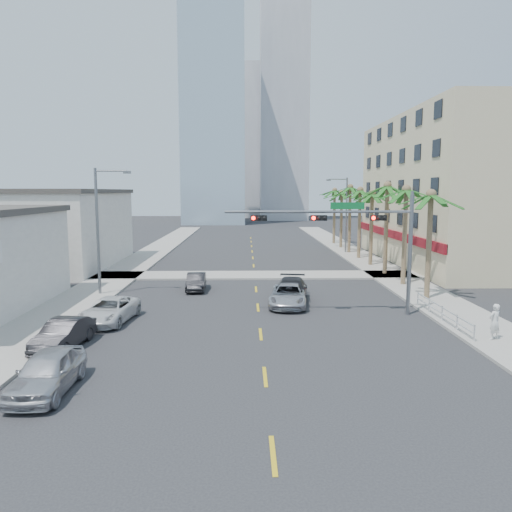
% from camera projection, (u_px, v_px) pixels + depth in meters
% --- Properties ---
extents(ground, '(260.00, 260.00, 0.00)m').
position_uv_depth(ground, '(263.00, 360.00, 21.99)').
color(ground, '#262628').
rests_on(ground, ground).
extents(sidewalk_right, '(4.00, 120.00, 0.15)m').
position_uv_depth(sidewalk_right, '(397.00, 279.00, 42.05)').
color(sidewalk_right, gray).
rests_on(sidewalk_right, ground).
extents(sidewalk_left, '(4.00, 120.00, 0.15)m').
position_uv_depth(sidewalk_left, '(111.00, 280.00, 41.57)').
color(sidewalk_left, gray).
rests_on(sidewalk_left, ground).
extents(sidewalk_cross, '(80.00, 4.00, 0.15)m').
position_uv_depth(sidewalk_cross, '(255.00, 275.00, 43.80)').
color(sidewalk_cross, gray).
rests_on(sidewalk_cross, ground).
extents(building_right, '(15.25, 28.00, 15.00)m').
position_uv_depth(building_right, '(467.00, 190.00, 51.21)').
color(building_right, beige).
rests_on(building_right, ground).
extents(building_left_far, '(11.00, 18.00, 7.20)m').
position_uv_depth(building_left_far, '(55.00, 230.00, 48.90)').
color(building_left_far, beige).
rests_on(building_left_far, ground).
extents(tower_far_left, '(14.00, 14.00, 48.00)m').
position_uv_depth(tower_far_left, '(214.00, 117.00, 112.93)').
color(tower_far_left, '#99B2C6').
rests_on(tower_far_left, ground).
extents(tower_far_right, '(12.00, 12.00, 60.00)m').
position_uv_depth(tower_far_right, '(284.00, 102.00, 127.36)').
color(tower_far_right, '#ADADB2').
rests_on(tower_far_right, ground).
extents(tower_far_center, '(16.00, 16.00, 42.00)m').
position_uv_depth(tower_far_center, '(238.00, 144.00, 143.16)').
color(tower_far_center, '#ADADB2').
rests_on(tower_far_center, ground).
extents(traffic_signal_mast, '(11.12, 0.54, 7.20)m').
position_uv_depth(traffic_signal_mast, '(357.00, 231.00, 29.34)').
color(traffic_signal_mast, slate).
rests_on(traffic_signal_mast, ground).
extents(palm_tree_0, '(4.80, 4.80, 7.80)m').
position_uv_depth(palm_tree_0, '(431.00, 196.00, 33.21)').
color(palm_tree_0, brown).
rests_on(palm_tree_0, ground).
extents(palm_tree_1, '(4.80, 4.80, 8.16)m').
position_uv_depth(palm_tree_1, '(406.00, 191.00, 38.32)').
color(palm_tree_1, brown).
rests_on(palm_tree_1, ground).
extents(palm_tree_2, '(4.80, 4.80, 8.52)m').
position_uv_depth(palm_tree_2, '(387.00, 187.00, 43.43)').
color(palm_tree_2, brown).
rests_on(palm_tree_2, ground).
extents(palm_tree_3, '(4.80, 4.80, 7.80)m').
position_uv_depth(palm_tree_3, '(372.00, 194.00, 48.67)').
color(palm_tree_3, brown).
rests_on(palm_tree_3, ground).
extents(palm_tree_4, '(4.80, 4.80, 8.16)m').
position_uv_depth(palm_tree_4, '(360.00, 191.00, 53.79)').
color(palm_tree_4, brown).
rests_on(palm_tree_4, ground).
extents(palm_tree_5, '(4.80, 4.80, 8.52)m').
position_uv_depth(palm_tree_5, '(350.00, 188.00, 58.90)').
color(palm_tree_5, brown).
rests_on(palm_tree_5, ground).
extents(palm_tree_6, '(4.80, 4.80, 7.80)m').
position_uv_depth(palm_tree_6, '(342.00, 194.00, 64.14)').
color(palm_tree_6, brown).
rests_on(palm_tree_6, ground).
extents(palm_tree_7, '(4.80, 4.80, 8.16)m').
position_uv_depth(palm_tree_7, '(335.00, 191.00, 69.25)').
color(palm_tree_7, brown).
rests_on(palm_tree_7, ground).
extents(streetlight_left, '(2.55, 0.25, 9.00)m').
position_uv_depth(streetlight_left, '(100.00, 225.00, 35.00)').
color(streetlight_left, slate).
rests_on(streetlight_left, ground).
extents(streetlight_right, '(2.55, 0.25, 9.00)m').
position_uv_depth(streetlight_right, '(345.00, 211.00, 59.23)').
color(streetlight_right, slate).
rests_on(streetlight_right, ground).
extents(guardrail, '(0.08, 8.08, 1.00)m').
position_uv_depth(guardrail, '(442.00, 312.00, 28.06)').
color(guardrail, silver).
rests_on(guardrail, ground).
extents(car_parked_near, '(1.83, 4.53, 1.54)m').
position_uv_depth(car_parked_near, '(47.00, 372.00, 18.39)').
color(car_parked_near, silver).
rests_on(car_parked_near, ground).
extents(car_parked_mid, '(1.98, 4.33, 1.38)m').
position_uv_depth(car_parked_mid, '(64.00, 334.00, 23.57)').
color(car_parked_mid, black).
rests_on(car_parked_mid, ground).
extents(car_parked_far, '(2.86, 5.20, 1.38)m').
position_uv_depth(car_parked_far, '(109.00, 310.00, 28.26)').
color(car_parked_far, silver).
rests_on(car_parked_far, ground).
extents(car_lane_left, '(1.48, 3.92, 1.28)m').
position_uv_depth(car_lane_left, '(196.00, 282.00, 37.46)').
color(car_lane_left, black).
rests_on(car_lane_left, ground).
extents(car_lane_center, '(3.00, 5.33, 1.41)m').
position_uv_depth(car_lane_center, '(289.00, 295.00, 32.29)').
color(car_lane_center, '#BBBBC1').
rests_on(car_lane_center, ground).
extents(car_lane_right, '(2.74, 5.43, 1.51)m').
position_uv_depth(car_lane_right, '(291.00, 290.00, 33.75)').
color(car_lane_right, black).
rests_on(car_lane_right, ground).
extents(pedestrian, '(0.76, 0.64, 1.78)m').
position_uv_depth(pedestrian, '(495.00, 322.00, 24.47)').
color(pedestrian, silver).
rests_on(pedestrian, sidewalk_right).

